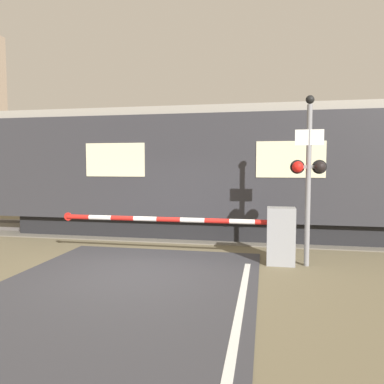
% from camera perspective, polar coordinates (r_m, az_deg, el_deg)
% --- Properties ---
extents(ground_plane, '(80.00, 80.00, 0.00)m').
position_cam_1_polar(ground_plane, '(7.83, -7.77, -12.05)').
color(ground_plane, '#6B6047').
extents(track_bed, '(36.00, 3.20, 0.13)m').
position_cam_1_polar(track_bed, '(12.00, -0.88, -6.20)').
color(track_bed, '#666056').
rests_on(track_bed, ground_plane).
extents(train, '(17.85, 2.72, 3.84)m').
position_cam_1_polar(train, '(11.57, 14.32, 2.97)').
color(train, black).
rests_on(train, ground_plane).
extents(crossing_barrier, '(5.46, 0.44, 1.26)m').
position_cam_1_polar(crossing_barrier, '(8.43, 10.66, -6.19)').
color(crossing_barrier, gray).
rests_on(crossing_barrier, ground_plane).
extents(signal_post, '(0.75, 0.26, 3.64)m').
position_cam_1_polar(signal_post, '(8.33, 17.33, 3.22)').
color(signal_post, gray).
rests_on(signal_post, ground_plane).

